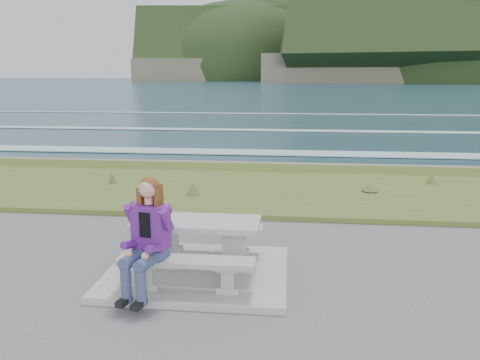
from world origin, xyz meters
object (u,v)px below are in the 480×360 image
Objects in this scene: bench_seaward at (206,231)px; seated_woman at (145,253)px; picnic_table at (197,231)px; bench_landward at (187,266)px.

seated_woman reaches higher than bench_seaward.
seated_woman reaches higher than picnic_table.
bench_seaward is 1.63m from seated_woman.
bench_landward is 1.18× the size of seated_woman.
bench_landward is 0.57m from seated_woman.
picnic_table is 1.18× the size of seated_woman.
bench_seaward is at bearing 90.00° from bench_landward.
bench_landward is (0.00, -0.70, -0.23)m from picnic_table.
seated_woman is at bearing -121.04° from picnic_table.
picnic_table is 0.98m from seated_woman.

